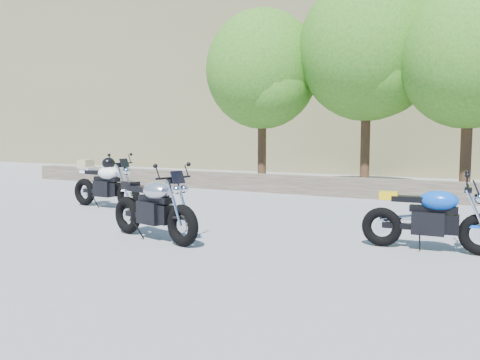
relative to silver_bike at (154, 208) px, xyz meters
name	(u,v)px	position (x,y,z in m)	size (l,w,h in m)	color
ground	(201,227)	(0.04, 1.19, -0.48)	(90.00, 90.00, 0.00)	gray
stone_wall	(315,186)	(0.04, 6.69, -0.23)	(22.00, 0.55, 0.50)	#493D30
tree_decid_left	(264,74)	(-2.35, 8.33, 3.16)	(3.67, 3.67, 5.62)	#382314
tree_decid_mid	(370,54)	(0.95, 8.73, 3.56)	(4.08, 4.08, 6.24)	#382314
tree_decid_right	(474,61)	(3.75, 8.13, 3.02)	(3.54, 3.54, 5.41)	#382314
silver_bike	(154,208)	(0.00, 0.00, 0.00)	(1.93, 0.71, 0.98)	black
white_bike	(105,183)	(-3.11, 2.05, 0.07)	(2.02, 0.64, 1.12)	black
blue_bike	(431,219)	(3.72, 1.30, -0.04)	(1.81, 0.57, 0.91)	black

